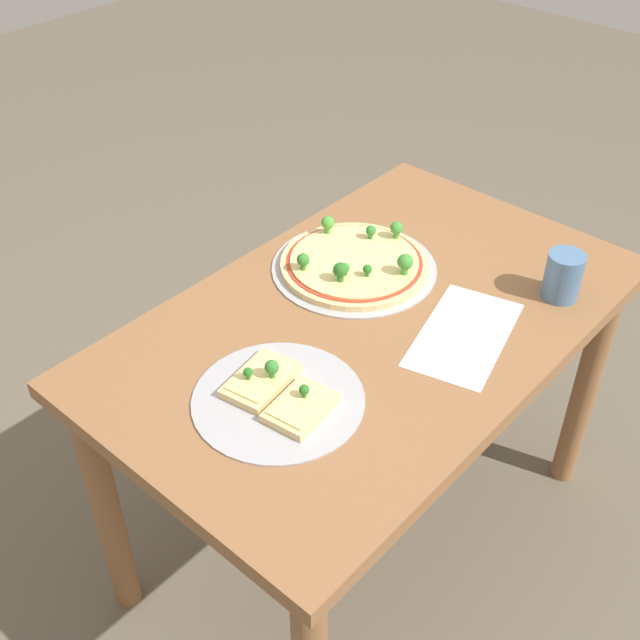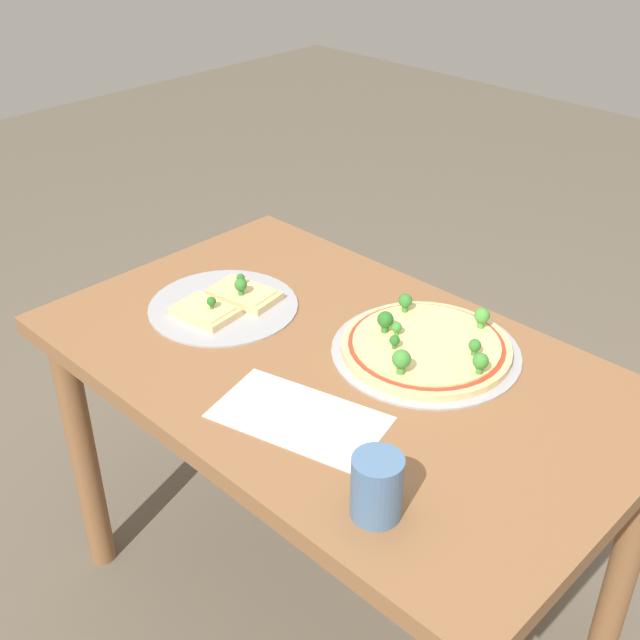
{
  "view_description": "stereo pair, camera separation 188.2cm",
  "coord_description": "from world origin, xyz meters",
  "px_view_note": "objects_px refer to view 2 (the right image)",
  "views": [
    {
      "loc": [
        -1.02,
        -0.77,
        1.71
      ],
      "look_at": [
        -0.1,
        0.06,
        0.72
      ],
      "focal_mm": 45.0,
      "sensor_mm": 36.0,
      "label": 1
    },
    {
      "loc": [
        0.85,
        -0.91,
        1.56
      ],
      "look_at": [
        -0.1,
        0.06,
        0.72
      ],
      "focal_mm": 45.0,
      "sensor_mm": 36.0,
      "label": 2
    }
  ],
  "objects_px": {
    "pizza_tray_slice": "(226,303)",
    "drinking_cup": "(377,487)",
    "pizza_tray_whole": "(426,346)",
    "dining_table": "(336,403)"
  },
  "relations": [
    {
      "from": "pizza_tray_whole",
      "to": "drinking_cup",
      "type": "relative_size",
      "value": 3.52
    },
    {
      "from": "dining_table",
      "to": "drinking_cup",
      "type": "distance_m",
      "value": 0.43
    },
    {
      "from": "pizza_tray_slice",
      "to": "drinking_cup",
      "type": "distance_m",
      "value": 0.65
    },
    {
      "from": "pizza_tray_whole",
      "to": "pizza_tray_slice",
      "type": "bearing_deg",
      "value": -158.64
    },
    {
      "from": "dining_table",
      "to": "drinking_cup",
      "type": "height_order",
      "value": "drinking_cup"
    },
    {
      "from": "pizza_tray_whole",
      "to": "pizza_tray_slice",
      "type": "distance_m",
      "value": 0.43
    },
    {
      "from": "dining_table",
      "to": "pizza_tray_slice",
      "type": "relative_size",
      "value": 3.68
    },
    {
      "from": "dining_table",
      "to": "pizza_tray_slice",
      "type": "bearing_deg",
      "value": -175.67
    },
    {
      "from": "dining_table",
      "to": "drinking_cup",
      "type": "bearing_deg",
      "value": -38.29
    },
    {
      "from": "pizza_tray_slice",
      "to": "drinking_cup",
      "type": "bearing_deg",
      "value": -20.28
    }
  ]
}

